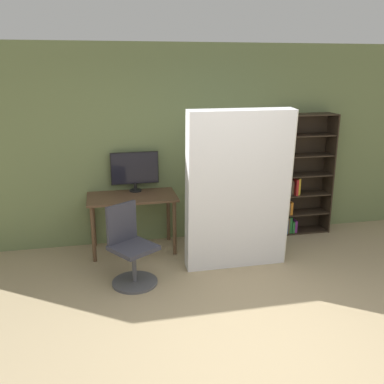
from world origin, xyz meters
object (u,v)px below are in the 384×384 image
bookshelf (297,177)px  mattress_near (239,191)px  office_chair (131,252)px  monitor (135,169)px

bookshelf → mattress_near: bearing=-141.9°
office_chair → mattress_near: (1.31, 0.15, 0.60)m
monitor → bookshelf: 2.36m
monitor → bookshelf: size_ratio=0.36×
office_chair → mattress_near: mattress_near is taller
bookshelf → office_chair: bearing=-156.6°
office_chair → mattress_near: size_ratio=0.47×
office_chair → bookshelf: bookshelf is taller
monitor → office_chair: 1.33m
monitor → bookshelf: bookshelf is taller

